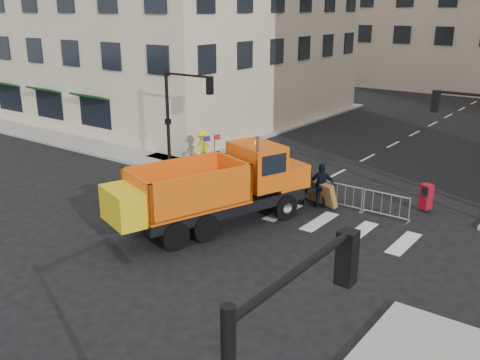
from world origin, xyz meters
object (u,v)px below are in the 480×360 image
Objects in this scene: cop_a at (302,184)px; newspaper_box at (426,196)px; plow_truck at (214,187)px; cop_b at (292,184)px; worker at (203,148)px; cop_c at (322,186)px.

newspaper_box is (4.89, 2.26, -0.21)m from cop_a.
plow_truck reaches higher than cop_b.
plow_truck is 5.51× the size of cop_a.
plow_truck is at bearing -63.66° from worker.
cop_c reaches higher than cop_a.
cop_a is at bearing -163.19° from cop_b.
newspaper_box is at bearing 176.68° from cop_c.
cop_c is (1.50, 0.00, 0.21)m from cop_b.
newspaper_box is at bearing -140.45° from cop_b.
plow_truck is 5.07× the size of worker.
cop_c is at bearing 177.01° from cop_a.
cop_c reaches higher than cop_b.
plow_truck is 4.77m from cop_a.
cop_a is 0.89× the size of cop_c.
worker is (-8.23, 1.65, 0.12)m from cop_c.
plow_truck is 8.44m from worker.
cop_a is 1.66× the size of newspaper_box.
cop_a is 1.12× the size of cop_b.
newspaper_box is (3.89, 2.26, -0.32)m from cop_c.
worker is at bearing -153.87° from newspaper_box.
plow_truck reaches higher than newspaper_box.
cop_a reaches higher than newspaper_box.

